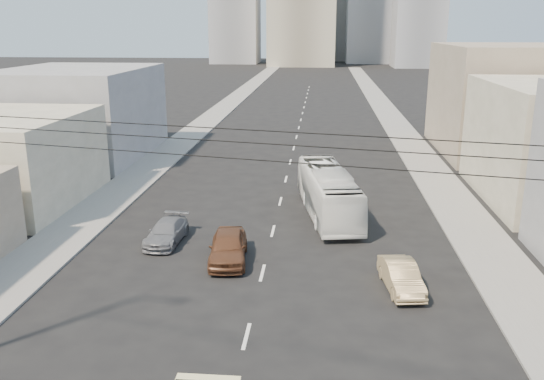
# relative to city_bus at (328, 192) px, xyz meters

# --- Properties ---
(sidewalk_left) EXTENTS (3.50, 180.00, 0.12)m
(sidewalk_left) POSITION_rel_city_bus_xyz_m (-14.98, 46.64, -1.43)
(sidewalk_left) COLOR gray
(sidewalk_left) RESTS_ON ground
(sidewalk_right) EXTENTS (3.50, 180.00, 0.12)m
(sidewalk_right) POSITION_rel_city_bus_xyz_m (8.52, 46.64, -1.43)
(sidewalk_right) COLOR gray
(sidewalk_right) RESTS_ON ground
(lane_dashes) EXTENTS (0.15, 104.00, 0.01)m
(lane_dashes) POSITION_rel_city_bus_xyz_m (-3.23, 29.64, -1.49)
(lane_dashes) COLOR silver
(lane_dashes) RESTS_ON ground
(city_bus) EXTENTS (4.29, 11.00, 2.99)m
(city_bus) POSITION_rel_city_bus_xyz_m (0.00, 0.00, 0.00)
(city_bus) COLOR white
(city_bus) RESTS_ON ground
(sedan_brown) EXTENTS (2.29, 4.76, 1.57)m
(sedan_brown) POSITION_rel_city_bus_xyz_m (-5.11, -8.06, -0.71)
(sedan_brown) COLOR brown
(sedan_brown) RESTS_ON ground
(sedan_tan) EXTENTS (1.89, 4.07, 1.29)m
(sedan_tan) POSITION_rel_city_bus_xyz_m (3.26, -10.63, -0.85)
(sedan_tan) COLOR tan
(sedan_tan) RESTS_ON ground
(sedan_grey) EXTENTS (1.92, 4.29, 1.22)m
(sedan_grey) POSITION_rel_city_bus_xyz_m (-8.95, -5.72, -0.88)
(sedan_grey) COLOR slate
(sedan_grey) RESTS_ON ground
(overhead_wires) EXTENTS (23.01, 5.02, 0.72)m
(overhead_wires) POSITION_rel_city_bus_xyz_m (-3.23, -21.86, 7.47)
(overhead_wires) COLOR black
(overhead_wires) RESTS_ON ground
(bldg_right_far) EXTENTS (12.00, 16.00, 10.00)m
(bldg_right_far) POSITION_rel_city_bus_xyz_m (16.77, 20.64, 3.51)
(bldg_right_far) COLOR gray
(bldg_right_far) RESTS_ON ground
(bldg_left_far) EXTENTS (12.00, 16.00, 8.00)m
(bldg_left_far) POSITION_rel_city_bus_xyz_m (-22.73, 15.64, 2.51)
(bldg_left_far) COLOR gray
(bldg_left_far) RESTS_ON ground
(midrise_nw) EXTENTS (15.00, 15.00, 34.00)m
(midrise_nw) POSITION_rel_city_bus_xyz_m (-29.23, 156.64, 15.51)
(midrise_nw) COLOR gray
(midrise_nw) RESTS_ON ground
(midrise_east) EXTENTS (14.00, 14.00, 28.00)m
(midrise_east) POSITION_rel_city_bus_xyz_m (26.77, 141.64, 12.51)
(midrise_east) COLOR gray
(midrise_east) RESTS_ON ground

